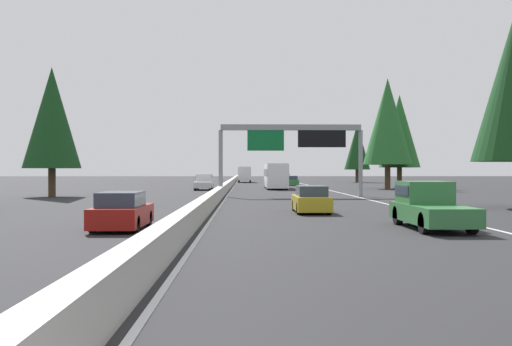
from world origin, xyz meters
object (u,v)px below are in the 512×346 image
at_px(sedan_mid_left, 311,200).
at_px(conifer_right_far, 388,122).
at_px(box_truck_near_right, 245,174).
at_px(bus_mid_center, 276,175).
at_px(sign_gantry_overhead, 293,139).
at_px(minivan_near_center, 283,178).
at_px(pickup_far_right, 429,205).
at_px(sedan_far_center, 292,181).
at_px(oncoming_far, 122,212).
at_px(conifer_right_mid, 399,131).
at_px(oncoming_near, 204,182).
at_px(conifer_left_near, 52,118).
at_px(conifer_right_distant, 357,147).

bearing_deg(sedan_mid_left, conifer_right_far, -19.18).
bearing_deg(box_truck_near_right, bus_mid_center, -174.15).
relative_size(sign_gantry_overhead, box_truck_near_right, 1.49).
distance_m(minivan_near_center, conifer_right_far, 38.10).
relative_size(pickup_far_right, sedan_far_center, 1.27).
distance_m(bus_mid_center, conifer_right_far, 15.34).
bearing_deg(oncoming_far, sign_gantry_overhead, 162.37).
relative_size(sign_gantry_overhead, conifer_right_far, 0.93).
xyz_separation_m(sedan_far_center, conifer_right_far, (-15.56, -10.63, 7.64)).
distance_m(sign_gantry_overhead, box_truck_near_right, 59.92).
relative_size(minivan_near_center, conifer_right_mid, 0.41).
xyz_separation_m(sign_gantry_overhead, oncoming_near, (17.75, 9.03, -4.12)).
relative_size(sedan_mid_left, oncoming_far, 1.00).
xyz_separation_m(sedan_mid_left, bus_mid_center, (41.21, -0.22, 1.03)).
bearing_deg(conifer_left_near, minivan_near_center, -22.83).
distance_m(minivan_near_center, oncoming_far, 85.80).
height_order(box_truck_near_right, minivan_near_center, box_truck_near_right).
xyz_separation_m(sedan_far_center, minivan_near_center, (20.29, -0.04, 0.27)).
xyz_separation_m(conifer_right_mid, conifer_right_far, (-3.76, 2.47, 0.94)).
bearing_deg(conifer_right_distant, oncoming_near, 147.95).
xyz_separation_m(sign_gantry_overhead, sedan_far_center, (36.30, -2.80, -4.35)).
bearing_deg(oncoming_far, bus_mid_center, 170.20).
bearing_deg(box_truck_near_right, conifer_right_distant, -90.65).
height_order(pickup_far_right, conifer_right_distant, conifer_right_distant).
height_order(box_truck_near_right, conifer_right_far, conifer_right_far).
bearing_deg(sign_gantry_overhead, conifer_right_mid, -32.97).
relative_size(bus_mid_center, minivan_near_center, 2.30).
bearing_deg(conifer_right_far, sign_gantry_overhead, 147.09).
xyz_separation_m(pickup_far_right, bus_mid_center, (49.73, 3.55, 0.80)).
xyz_separation_m(oncoming_near, conifer_right_distant, (41.67, -26.09, 5.81)).
bearing_deg(conifer_right_distant, minivan_near_center, 101.27).
bearing_deg(oncoming_near, box_truck_near_right, 173.54).
bearing_deg(conifer_right_far, minivan_near_center, 16.46).
height_order(minivan_near_center, oncoming_near, oncoming_near).
bearing_deg(oncoming_near, pickup_far_right, 14.89).
bearing_deg(sedan_mid_left, sign_gantry_overhead, -1.77).
bearing_deg(conifer_left_near, conifer_right_distant, -32.62).
height_order(oncoming_near, conifer_right_distant, conifer_right_distant).
distance_m(oncoming_far, conifer_right_far, 54.55).
distance_m(sign_gantry_overhead, pickup_far_right, 28.59).
distance_m(conifer_right_distant, conifer_left_near, 70.63).
distance_m(box_truck_near_right, oncoming_near, 42.19).
xyz_separation_m(pickup_far_right, oncoming_far, (-0.28, 12.18, -0.23)).
relative_size(box_truck_near_right, conifer_right_distant, 0.77).
xyz_separation_m(sedan_mid_left, oncoming_far, (-8.80, 8.42, 0.00)).
height_order(bus_mid_center, conifer_right_mid, conifer_right_mid).
relative_size(bus_mid_center, conifer_right_far, 0.84).
relative_size(pickup_far_right, box_truck_near_right, 0.66).
height_order(sign_gantry_overhead, box_truck_near_right, sign_gantry_overhead).
height_order(oncoming_far, conifer_right_distant, conifer_right_distant).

